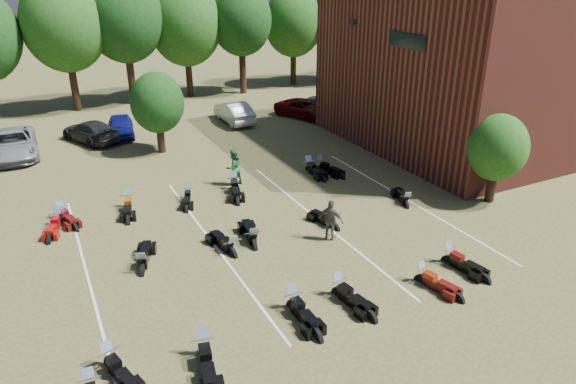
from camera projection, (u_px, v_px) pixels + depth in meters
ground at (312, 261)px, 20.05m from camera, size 160.00×160.00×0.00m
car_2 at (13, 144)px, 30.79m from camera, size 2.65×5.72×1.59m
car_3 at (90, 131)px, 33.49m from camera, size 3.68×5.10×1.37m
car_4 at (121, 126)px, 34.54m from camera, size 2.23×4.29×1.39m
car_5 at (234, 112)px, 37.60m from camera, size 1.64×4.68×1.54m
car_6 at (304, 108)px, 38.95m from camera, size 3.91×5.25×1.33m
car_7 at (330, 103)px, 40.17m from camera, size 2.31×5.36×1.54m
person_green at (234, 167)px, 26.72m from camera, size 1.11×0.97×1.92m
person_grey at (331, 220)px, 21.33m from camera, size 0.97×1.13×1.82m
motorcycle_1 at (111, 368)px, 14.74m from camera, size 1.24×2.25×1.20m
motorcycle_2 at (205, 357)px, 15.16m from camera, size 1.23×2.52×1.35m
motorcycle_3 at (293, 309)px, 17.25m from camera, size 0.74×2.29×1.28m
motorcycle_4 at (338, 296)px, 17.97m from camera, size 1.03×2.33×1.25m
motorcycle_5 at (448, 263)px, 19.95m from camera, size 1.03×2.29×1.23m
motorcycle_6 at (421, 282)px, 18.75m from camera, size 1.13×2.17×1.16m
motorcycle_9 at (143, 272)px, 19.34m from camera, size 1.48×2.45×1.30m
motorcycle_10 at (254, 247)px, 21.07m from camera, size 1.17×2.48×1.33m
motorcycle_11 at (232, 255)px, 20.48m from camera, size 1.10×2.32×1.24m
motorcycle_12 at (335, 229)px, 22.50m from camera, size 1.11×2.16×1.15m
motorcycle_13 at (406, 206)px, 24.62m from camera, size 1.27×2.12×1.13m
motorcycle_14 at (63, 218)px, 23.46m from camera, size 1.20×2.20×1.17m
motorcycle_15 at (59, 225)px, 22.83m from camera, size 1.28×2.21×1.17m
motorcycle_16 at (189, 198)px, 25.48m from camera, size 1.29×2.12×1.13m
motorcycle_17 at (129, 207)px, 24.54m from camera, size 1.18×2.39×1.27m
motorcycle_18 at (234, 189)px, 26.50m from camera, size 1.40×2.55×1.36m
motorcycle_19 at (321, 171)px, 28.94m from camera, size 1.20×2.26×1.20m
motorcycle_20 at (309, 171)px, 28.86m from camera, size 0.75×2.23×1.24m
brick_building at (534, 51)px, 34.32m from camera, size 25.40×15.20×10.70m
tree_line at (124, 25)px, 40.76m from camera, size 56.00×6.00×9.79m
young_tree_near_building at (498, 148)px, 24.10m from camera, size 2.80×2.80×4.16m
young_tree_midfield at (157, 103)px, 30.63m from camera, size 3.20×3.20×4.70m
parking_lines at (214, 244)px, 21.26m from camera, size 20.10×14.00×0.01m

